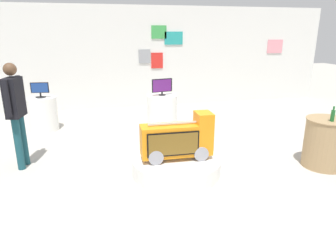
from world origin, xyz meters
name	(u,v)px	position (x,y,z in m)	size (l,w,h in m)	color
ground_plane	(183,168)	(0.00, 0.00, 0.00)	(30.00, 30.00, 0.00)	#B2ADA3
back_wall_display	(142,58)	(0.01, 4.56, 1.47)	(11.67, 0.13, 2.93)	silver
main_display_pedestal	(176,166)	(-0.16, -0.16, 0.13)	(1.43, 1.43, 0.25)	white
novelty_firetruck_tv	(178,141)	(-0.14, -0.17, 0.56)	(1.13, 0.42, 0.74)	gray
display_pedestal_left_rear	(43,114)	(-2.59, 2.72, 0.39)	(0.65, 0.65, 0.78)	white
tv_on_left_rear	(40,89)	(-2.59, 2.72, 0.96)	(0.39, 0.21, 0.34)	black
display_pedestal_center_rear	(162,111)	(0.14, 2.34, 0.39)	(0.70, 0.70, 0.78)	white
tv_on_center_rear	(162,86)	(0.14, 2.34, 0.99)	(0.49, 0.16, 0.39)	black
side_table_round	(326,143)	(2.35, -0.47, 0.43)	(0.72, 0.72, 0.84)	#9E7F56
bottle_on_side_table	(333,115)	(2.29, -0.59, 0.93)	(0.06, 0.06, 0.25)	#195926
shopper_browsing_near_truck	(16,108)	(-2.63, 0.67, 1.03)	(0.26, 0.55, 1.75)	#194751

